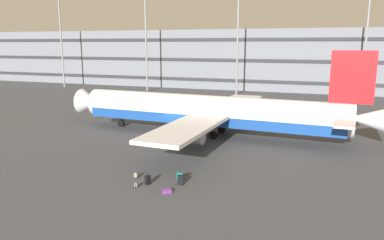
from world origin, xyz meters
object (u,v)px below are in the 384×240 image
at_px(suitcase_purple, 148,179).
at_px(backpack_upright, 136,175).
at_px(suitcase_black, 181,180).
at_px(suitcase_orange, 166,191).
at_px(backpack_laid_flat, 136,185).
at_px(suitcase_scuffed, 180,176).
at_px(airliner, 211,112).

bearing_deg(suitcase_purple, backpack_upright, 150.50).
bearing_deg(suitcase_black, suitcase_orange, -102.49).
bearing_deg(backpack_laid_flat, suitcase_black, 31.10).
bearing_deg(suitcase_orange, backpack_laid_flat, 178.72).
height_order(suitcase_purple, backpack_laid_flat, suitcase_purple).
bearing_deg(suitcase_scuffed, backpack_upright, -169.07).
xyz_separation_m(suitcase_purple, suitcase_black, (2.40, 0.78, 0.01)).
bearing_deg(suitcase_orange, airliner, 96.36).
xyz_separation_m(suitcase_purple, backpack_laid_flat, (-0.51, -0.98, -0.18)).
bearing_deg(suitcase_orange, suitcase_purple, 152.68).
bearing_deg(backpack_upright, suitcase_orange, -28.27).
relative_size(suitcase_purple, suitcase_orange, 1.09).
height_order(airliner, suitcase_black, airliner).
distance_m(suitcase_black, backpack_upright, 3.91).
height_order(suitcase_purple, backpack_upright, suitcase_purple).
bearing_deg(backpack_laid_flat, suitcase_orange, -1.28).
xyz_separation_m(suitcase_purple, backpack_upright, (-1.50, 0.85, -0.16)).
height_order(suitcase_orange, suitcase_scuffed, suitcase_scuffed).
bearing_deg(suitcase_purple, backpack_laid_flat, -117.53).
bearing_deg(airliner, suitcase_black, -81.46).
relative_size(suitcase_purple, suitcase_black, 0.93).
height_order(airliner, suitcase_scuffed, airliner).
xyz_separation_m(suitcase_black, backpack_laid_flat, (-2.91, -1.75, -0.18)).
bearing_deg(airliner, suitcase_orange, -83.64).
xyz_separation_m(suitcase_orange, backpack_upright, (-3.50, 1.88, 0.10)).
height_order(airliner, backpack_upright, airliner).
xyz_separation_m(suitcase_scuffed, suitcase_black, (0.35, -0.76, 0.03)).
bearing_deg(airliner, suitcase_scuffed, -82.36).
distance_m(suitcase_scuffed, backpack_upright, 3.62).
bearing_deg(suitcase_purple, suitcase_black, 17.96).
xyz_separation_m(airliner, suitcase_orange, (1.94, -17.41, -2.67)).
relative_size(suitcase_black, backpack_laid_flat, 1.94).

